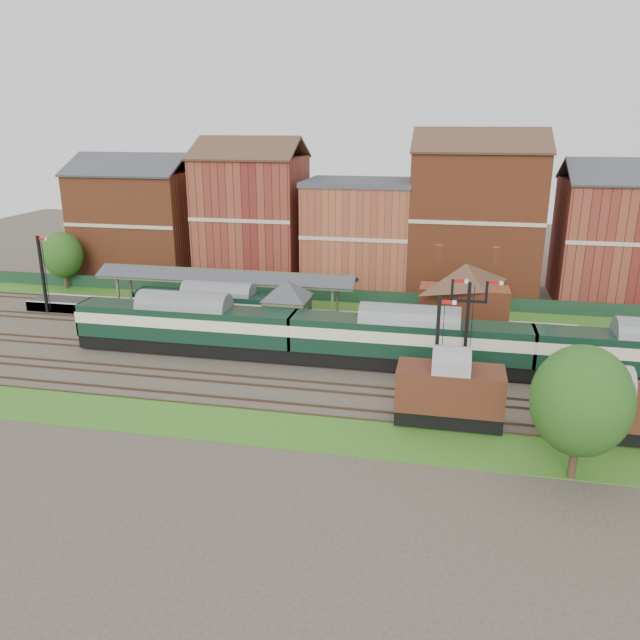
% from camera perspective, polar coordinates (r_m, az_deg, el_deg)
% --- Properties ---
extents(ground, '(160.00, 160.00, 0.00)m').
position_cam_1_polar(ground, '(51.47, -0.63, -3.83)').
color(ground, '#473D33').
rests_on(ground, ground).
extents(grass_back, '(90.00, 4.50, 0.06)m').
position_cam_1_polar(grass_back, '(66.34, 2.35, 1.16)').
color(grass_back, '#2D6619').
rests_on(grass_back, ground).
extents(grass_front, '(90.00, 5.00, 0.06)m').
position_cam_1_polar(grass_front, '(40.87, -4.31, -9.83)').
color(grass_front, '#2D6619').
rests_on(grass_front, ground).
extents(fence, '(90.00, 0.12, 1.50)m').
position_cam_1_polar(fence, '(68.04, 2.63, 2.21)').
color(fence, '#193823').
rests_on(fence, ground).
extents(platform, '(55.00, 3.40, 1.00)m').
position_cam_1_polar(platform, '(61.37, -3.23, 0.22)').
color(platform, '#2D2D2D').
rests_on(platform, ground).
extents(signal_box, '(5.40, 5.40, 6.00)m').
position_cam_1_polar(signal_box, '(54.08, -3.00, 0.79)').
color(signal_box, '#5E6E4E').
rests_on(signal_box, ground).
extents(brick_hut, '(3.20, 2.64, 2.94)m').
position_cam_1_polar(brick_hut, '(53.31, 5.38, -1.77)').
color(brick_hut, maroon).
rests_on(brick_hut, ground).
extents(station_building, '(8.10, 8.10, 5.90)m').
position_cam_1_polar(station_building, '(58.46, 13.04, 2.43)').
color(station_building, brown).
rests_on(station_building, platform).
extents(canopy, '(26.00, 3.89, 4.08)m').
position_cam_1_polar(canopy, '(62.08, -8.67, 4.16)').
color(canopy, '#495233').
rests_on(canopy, platform).
extents(semaphore_bracket, '(3.60, 0.25, 8.18)m').
position_cam_1_polar(semaphore_bracket, '(46.52, 13.31, -0.64)').
color(semaphore_bracket, black).
rests_on(semaphore_bracket, ground).
extents(semaphore_platform_end, '(1.23, 0.25, 8.00)m').
position_cam_1_polar(semaphore_platform_end, '(69.59, -24.02, 3.92)').
color(semaphore_platform_end, black).
rests_on(semaphore_platform_end, ground).
extents(semaphore_siding, '(1.23, 0.25, 8.00)m').
position_cam_1_polar(semaphore_siding, '(42.39, 10.63, -2.95)').
color(semaphore_siding, black).
rests_on(semaphore_siding, ground).
extents(town_backdrop, '(69.00, 10.00, 16.00)m').
position_cam_1_polar(town_backdrop, '(73.49, 3.46, 8.34)').
color(town_backdrop, brown).
rests_on(town_backdrop, ground).
extents(dmu_train, '(56.40, 2.96, 4.33)m').
position_cam_1_polar(dmu_train, '(49.60, 8.10, -1.75)').
color(dmu_train, black).
rests_on(dmu_train, ground).
extents(platform_railcar, '(16.25, 2.56, 3.74)m').
position_cam_1_polar(platform_railcar, '(59.59, -9.22, 1.20)').
color(platform_railcar, black).
rests_on(platform_railcar, ground).
extents(goods_van_a, '(6.80, 2.95, 4.13)m').
position_cam_1_polar(goods_van_a, '(41.22, 11.75, -6.38)').
color(goods_van_a, black).
rests_on(goods_van_a, ground).
extents(goods_van_b, '(6.17, 2.67, 3.74)m').
position_cam_1_polar(goods_van_b, '(42.55, 24.88, -7.26)').
color(goods_van_b, black).
rests_on(goods_van_b, ground).
extents(tree_far, '(5.32, 5.32, 7.76)m').
position_cam_1_polar(tree_far, '(36.24, 22.78, -6.83)').
color(tree_far, '#382619').
rests_on(tree_far, ground).
extents(tree_back, '(4.61, 4.61, 6.74)m').
position_cam_1_polar(tree_back, '(79.00, -22.48, 5.53)').
color(tree_back, '#382619').
rests_on(tree_back, ground).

